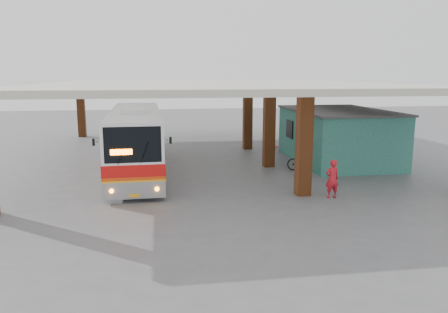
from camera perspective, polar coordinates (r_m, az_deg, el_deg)
ground at (r=21.61m, az=0.05°, el=-3.18°), size 90.00×90.00×0.00m
brick_columns at (r=26.32m, az=1.50°, el=4.14°), size 20.10×21.60×4.35m
canopy_roof at (r=27.49m, az=-0.96°, el=9.29°), size 21.00×23.00×0.30m
shop_building at (r=27.17m, az=14.58°, el=2.71°), size 5.20×8.20×3.11m
coach_bus at (r=23.73m, az=-11.41°, el=2.19°), size 2.89×12.23×3.54m
motorcycle at (r=24.09m, az=10.61°, el=-0.65°), size 2.10×1.30×1.04m
pedestrian at (r=19.05m, az=13.94°, el=-2.85°), size 0.64×0.46×1.66m
red_chair at (r=30.59m, az=7.14°, el=1.50°), size 0.48×0.48×0.71m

